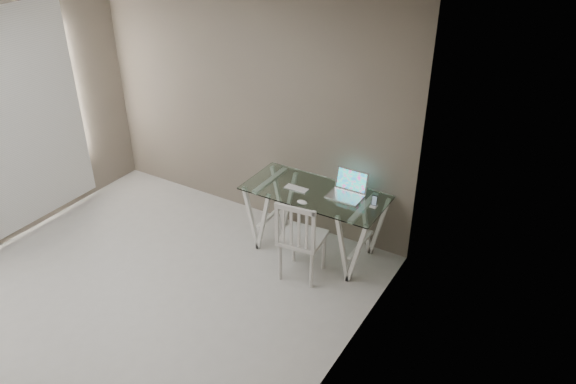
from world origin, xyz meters
The scene contains 7 objects.
room centered at (-0.06, 0.02, 1.72)m, with size 4.50×4.52×2.71m.
desk centered at (1.07, 1.85, 0.38)m, with size 1.50×0.70×0.75m.
chair centered at (1.17, 1.36, 0.51)m, with size 0.47×0.47×0.92m.
laptop centered at (1.38, 1.97, 0.80)m, with size 0.35×0.30×0.24m.
keyboard centered at (0.87, 1.81, 0.75)m, with size 0.27×0.11×0.01m, color silver.
mouse centered at (1.07, 1.58, 0.76)m, with size 0.11×0.07×0.04m, color white.
phone_dock centered at (1.71, 1.89, 0.78)m, with size 0.07×0.07×0.12m.
Camera 1 is at (3.41, -2.62, 3.65)m, focal length 35.00 mm.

